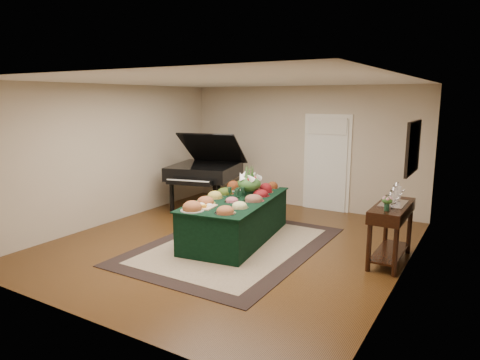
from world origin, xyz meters
The scene contains 14 objects.
ground centered at (0.00, 0.00, 0.00)m, with size 6.00×6.00×0.00m, color black.
area_rug centered at (0.11, -0.09, 0.01)m, with size 2.61×3.66×0.01m.
kitchen_doorway centered at (0.60, 2.97, 1.02)m, with size 1.05×0.07×2.10m.
buffet_table centered at (-0.03, 0.22, 0.37)m, with size 1.48×2.57×0.74m.
food_platters centered at (-0.06, 0.23, 0.79)m, with size 1.12×2.43×0.14m.
cutting_board centered at (-0.16, -0.54, 0.77)m, with size 0.39×0.39×0.10m.
green_goblets centered at (-0.04, 0.26, 0.83)m, with size 0.27×0.27×0.18m.
floral_centerpiece centered at (0.02, 0.58, 0.99)m, with size 0.43×0.43×0.43m.
grand_piano centered at (-1.79, 1.76, 0.85)m, with size 1.72×1.91×1.71m.
wicker_basket centered at (-1.14, 1.22, 0.14)m, with size 0.46×0.46×0.28m, color #98653D.
mahogany_sideboard centered at (2.50, 0.53, 0.69)m, with size 0.45×1.26×0.89m.
tea_service centered at (2.50, 0.53, 1.00)m, with size 0.34×0.74×0.30m.
pink_bouquet centered at (2.50, 0.13, 1.03)m, with size 0.16×0.16×0.21m.
wall_painting centered at (2.72, 0.53, 1.75)m, with size 0.05×0.95×0.75m.
Camera 1 is at (3.71, -5.89, 2.44)m, focal length 32.00 mm.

